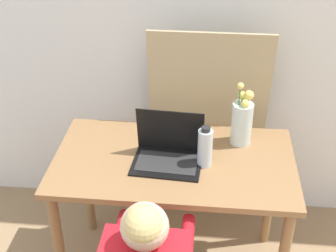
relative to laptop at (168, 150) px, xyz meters
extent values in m
cube|color=white|center=(0.28, 0.62, 0.45)|extent=(6.40, 0.05, 2.50)
cube|color=olive|center=(0.03, 0.00, -0.07)|extent=(1.14, 0.64, 0.03)
cylinder|color=olive|center=(-0.50, -0.26, -0.44)|extent=(0.05, 0.05, 0.72)
cylinder|color=olive|center=(-0.50, 0.27, -0.44)|extent=(0.05, 0.05, 0.72)
cylinder|color=olive|center=(0.55, 0.27, -0.44)|extent=(0.05, 0.05, 0.72)
sphere|color=beige|center=(-0.02, -0.61, 0.09)|extent=(0.17, 0.17, 0.17)
sphere|color=#D8BC72|center=(-0.02, -0.62, 0.11)|extent=(0.15, 0.15, 0.15)
cylinder|color=red|center=(0.12, -0.40, -0.16)|extent=(0.06, 0.24, 0.06)
cylinder|color=red|center=(-0.16, -0.39, -0.16)|extent=(0.06, 0.24, 0.06)
cube|color=black|center=(0.00, -0.04, -0.05)|extent=(0.33, 0.25, 0.01)
cube|color=#2D2D2D|center=(0.00, -0.04, -0.04)|extent=(0.29, 0.18, 0.00)
cube|color=black|center=(0.00, 0.06, 0.07)|extent=(0.32, 0.06, 0.23)
cube|color=silver|center=(0.00, 0.06, 0.07)|extent=(0.29, 0.05, 0.20)
cylinder|color=silver|center=(0.34, 0.18, 0.05)|extent=(0.10, 0.10, 0.22)
cylinder|color=#3D7A38|center=(0.36, 0.19, 0.10)|extent=(0.01, 0.01, 0.22)
sphere|color=#EFDB66|center=(0.36, 0.19, 0.21)|extent=(0.05, 0.05, 0.05)
cylinder|color=#3D7A38|center=(0.33, 0.20, 0.09)|extent=(0.01, 0.01, 0.21)
sphere|color=#EFDB66|center=(0.33, 0.20, 0.20)|extent=(0.04, 0.04, 0.04)
cylinder|color=#3D7A38|center=(0.32, 0.17, 0.12)|extent=(0.01, 0.01, 0.27)
sphere|color=#EFDB66|center=(0.32, 0.17, 0.26)|extent=(0.03, 0.03, 0.03)
cylinder|color=#3D7A38|center=(0.35, 0.16, 0.08)|extent=(0.01, 0.01, 0.19)
sphere|color=#EFDB66|center=(0.35, 0.16, 0.18)|extent=(0.04, 0.04, 0.04)
cylinder|color=silver|center=(0.17, -0.02, 0.04)|extent=(0.07, 0.07, 0.18)
cylinder|color=#262628|center=(0.17, -0.02, 0.14)|extent=(0.04, 0.04, 0.02)
cube|color=tan|center=(0.17, 0.47, -0.18)|extent=(0.64, 0.19, 1.24)
camera|label=1|loc=(0.17, -1.79, 1.25)|focal=50.00mm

